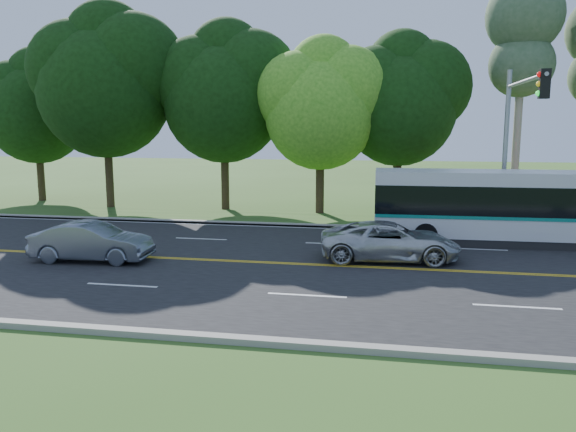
% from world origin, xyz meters
% --- Properties ---
extents(ground, '(120.00, 120.00, 0.00)m').
position_xyz_m(ground, '(0.00, 0.00, 0.00)').
color(ground, '#32551C').
rests_on(ground, ground).
extents(road, '(60.00, 14.00, 0.02)m').
position_xyz_m(road, '(0.00, 0.00, 0.01)').
color(road, black).
rests_on(road, ground).
extents(curb_north, '(60.00, 0.30, 0.15)m').
position_xyz_m(curb_north, '(0.00, 7.15, 0.07)').
color(curb_north, gray).
rests_on(curb_north, ground).
extents(curb_south, '(60.00, 0.30, 0.15)m').
position_xyz_m(curb_south, '(0.00, -7.15, 0.07)').
color(curb_south, gray).
rests_on(curb_south, ground).
extents(grass_verge, '(60.00, 4.00, 0.10)m').
position_xyz_m(grass_verge, '(0.00, 9.00, 0.05)').
color(grass_verge, '#32551C').
rests_on(grass_verge, ground).
extents(lane_markings, '(57.60, 13.82, 0.00)m').
position_xyz_m(lane_markings, '(-0.09, 0.00, 0.02)').
color(lane_markings, gold).
rests_on(lane_markings, road).
extents(tree_row, '(44.70, 9.10, 13.84)m').
position_xyz_m(tree_row, '(-5.15, 12.13, 6.73)').
color(tree_row, black).
rests_on(tree_row, ground).
extents(bougainvillea_hedge, '(9.50, 2.25, 1.50)m').
position_xyz_m(bougainvillea_hedge, '(7.18, 8.15, 0.72)').
color(bougainvillea_hedge, maroon).
rests_on(bougainvillea_hedge, ground).
extents(traffic_signal, '(0.42, 6.10, 7.00)m').
position_xyz_m(traffic_signal, '(6.49, 5.40, 4.67)').
color(traffic_signal, gray).
rests_on(traffic_signal, ground).
extents(transit_bus, '(11.03, 2.61, 2.87)m').
position_xyz_m(transit_bus, '(6.55, 4.86, 1.44)').
color(transit_bus, silver).
rests_on(transit_bus, road).
extents(sedan, '(4.17, 1.69, 1.35)m').
position_xyz_m(sedan, '(-8.43, -0.86, 0.69)').
color(sedan, slate).
rests_on(sedan, road).
extents(suv, '(4.98, 2.62, 1.33)m').
position_xyz_m(suv, '(1.72, 1.16, 0.69)').
color(suv, silver).
rests_on(suv, road).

